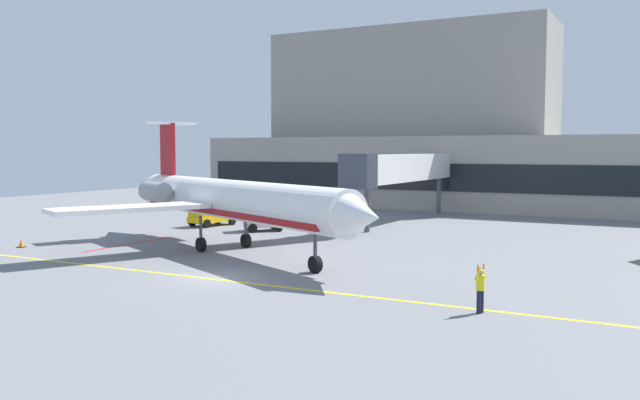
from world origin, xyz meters
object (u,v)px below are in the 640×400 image
(belt_loader, at_px, (259,219))
(marshaller, at_px, (480,288))
(baggage_tug, at_px, (208,216))
(regional_jet, at_px, (228,200))
(fuel_tank, at_px, (309,203))

(belt_loader, height_order, marshaller, belt_loader)
(baggage_tug, distance_m, belt_loader, 5.78)
(belt_loader, distance_m, marshaller, 29.08)
(marshaller, bearing_deg, baggage_tug, 145.92)
(baggage_tug, height_order, belt_loader, belt_loader)
(regional_jet, bearing_deg, belt_loader, 112.77)
(baggage_tug, height_order, fuel_tank, fuel_tank)
(regional_jet, relative_size, marshaller, 13.67)
(regional_jet, bearing_deg, fuel_tank, 105.70)
(regional_jet, height_order, belt_loader, regional_jet)
(belt_loader, bearing_deg, fuel_tank, 99.51)
(belt_loader, distance_m, fuel_tank, 11.86)
(belt_loader, bearing_deg, baggage_tug, 171.49)
(baggage_tug, relative_size, marshaller, 2.20)
(fuel_tank, bearing_deg, regional_jet, -74.30)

